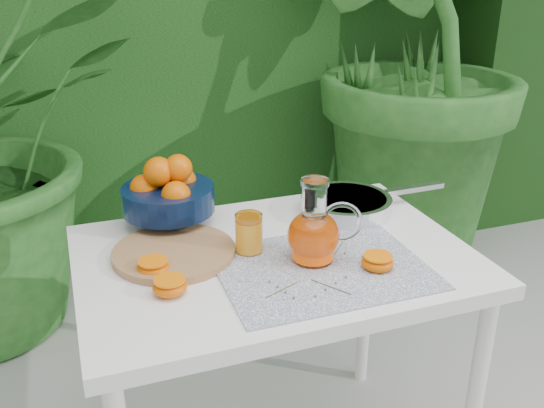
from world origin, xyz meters
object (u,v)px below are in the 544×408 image
object	(u,v)px
juice_pitcher	(314,233)
saute_pan	(348,204)
white_table	(275,281)
cutting_board	(174,252)
fruit_bowl	(168,193)

from	to	relation	value
juice_pitcher	saute_pan	size ratio (longest dim) A/B	0.46
white_table	juice_pitcher	world-z (taller)	juice_pitcher
white_table	saute_pan	distance (m)	0.36
juice_pitcher	cutting_board	bearing A→B (deg)	156.10
white_table	fruit_bowl	size ratio (longest dim) A/B	3.32
white_table	juice_pitcher	distance (m)	0.19
white_table	fruit_bowl	distance (m)	0.39
white_table	juice_pitcher	bearing A→B (deg)	-42.65
white_table	cutting_board	world-z (taller)	cutting_board
cutting_board	saute_pan	world-z (taller)	saute_pan
white_table	saute_pan	world-z (taller)	saute_pan
fruit_bowl	juice_pitcher	xyz separation A→B (m)	(0.30, -0.35, -0.02)
fruit_bowl	saute_pan	xyz separation A→B (m)	(0.51, -0.10, -0.07)
juice_pitcher	saute_pan	world-z (taller)	juice_pitcher
juice_pitcher	saute_pan	bearing A→B (deg)	48.81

